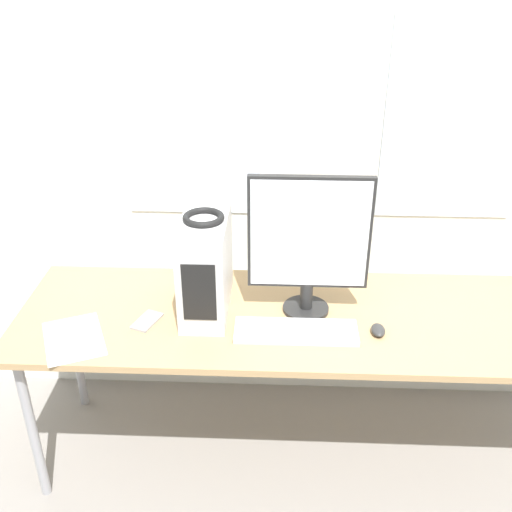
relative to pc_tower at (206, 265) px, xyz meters
The scene contains 9 objects.
wall_back 0.75m from the pc_tower, 44.11° to the left, with size 8.00×0.07×2.70m.
desk 0.52m from the pc_tower, ahead, with size 2.45×0.72×0.75m.
pc_tower is the anchor object (origin of this frame).
headphones 0.21m from the pc_tower, 90.00° to the left, with size 0.16×0.16×0.02m.
monitor_main 0.42m from the pc_tower, ahead, with size 0.47×0.19×0.58m.
keyboard 0.44m from the pc_tower, 25.25° to the right, with size 0.47×0.16×0.02m.
mouse 0.72m from the pc_tower, 12.95° to the right, with size 0.05×0.08×0.03m.
cell_phone 0.32m from the pc_tower, 152.38° to the right, with size 0.12×0.15×0.01m.
paper_sheet_left 0.57m from the pc_tower, 153.55° to the right, with size 0.31×0.36×0.00m.
Camera 1 is at (-0.17, -1.66, 2.11)m, focal length 42.00 mm.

